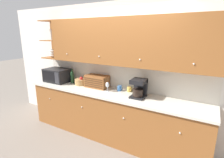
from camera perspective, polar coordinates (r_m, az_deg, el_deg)
The scene contains 13 objects.
ground_plane at distance 3.94m, azimuth 1.54°, elevation -16.18°, with size 24.00×24.00×0.00m, color slate.
wall_back at distance 3.48m, azimuth 1.93°, elevation 2.69°, with size 5.97×0.06×2.60m.
counter_unit at distance 3.49m, azimuth -0.74°, elevation -11.64°, with size 3.59×0.61×0.95m.
backsplash_panel at distance 3.47m, azimuth 1.63°, elevation 1.14°, with size 3.57×0.01×0.52m.
upper_cabinets at distance 3.15m, azimuth 2.96°, elevation 12.05°, with size 3.57×0.37×0.82m.
microwave at distance 4.16m, azimuth -17.49°, elevation 1.19°, with size 0.55×0.39×0.30m.
wine_bottle at distance 3.96m, azimuth -12.84°, elevation 0.74°, with size 0.08×0.08×0.32m.
fruit_basket at distance 3.81m, azimuth -10.14°, elevation -0.86°, with size 0.25×0.25×0.19m.
bread_box at distance 3.57m, azimuth -4.94°, elevation -0.79°, with size 0.47×0.26×0.25m.
wine_glass at distance 3.30m, azimuth -1.52°, elevation -2.03°, with size 0.07×0.07×0.19m.
mug_blue_second at distance 3.36m, azimuth 2.54°, elevation -3.05°, with size 0.10×0.08×0.10m.
mug at distance 3.33m, azimuth 5.67°, elevation -3.38°, with size 0.09×0.08×0.09m.
coffee_maker at distance 3.05m, azimuth 8.79°, elevation -2.93°, with size 0.24×0.27×0.32m.
Camera 1 is at (1.60, -2.98, 2.03)m, focal length 28.00 mm.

